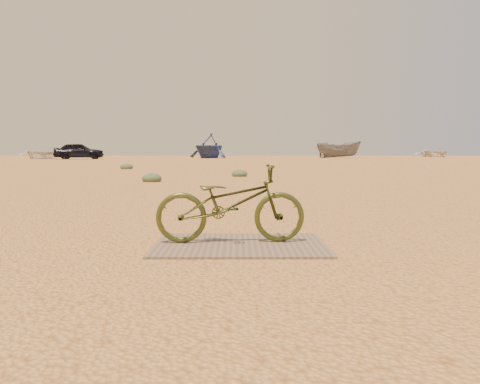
{
  "coord_description": "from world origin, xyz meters",
  "views": [
    {
      "loc": [
        0.42,
        -4.8,
        0.94
      ],
      "look_at": [
        0.44,
        -0.31,
        0.53
      ],
      "focal_mm": 35.0,
      "sensor_mm": 36.0,
      "label": 1
    }
  ],
  "objects_px": {
    "car": "(79,151)",
    "boat_far_left": "(209,146)",
    "bicycle": "(230,203)",
    "boat_far_right": "(434,152)",
    "boat_mid_right": "(339,150)",
    "boat_near_left": "(41,153)",
    "plywood_board": "(240,245)"
  },
  "relations": [
    {
      "from": "car",
      "to": "boat_near_left",
      "type": "distance_m",
      "value": 5.11
    },
    {
      "from": "bicycle",
      "to": "plywood_board",
      "type": "bearing_deg",
      "value": -134.87
    },
    {
      "from": "plywood_board",
      "to": "boat_near_left",
      "type": "distance_m",
      "value": 45.73
    },
    {
      "from": "plywood_board",
      "to": "bicycle",
      "type": "relative_size",
      "value": 1.14
    },
    {
      "from": "bicycle",
      "to": "car",
      "type": "height_order",
      "value": "car"
    },
    {
      "from": "car",
      "to": "boat_far_left",
      "type": "height_order",
      "value": "boat_far_left"
    },
    {
      "from": "bicycle",
      "to": "boat_near_left",
      "type": "distance_m",
      "value": 45.61
    },
    {
      "from": "bicycle",
      "to": "boat_mid_right",
      "type": "height_order",
      "value": "boat_mid_right"
    },
    {
      "from": "plywood_board",
      "to": "boat_near_left",
      "type": "relative_size",
      "value": 0.32
    },
    {
      "from": "car",
      "to": "boat_far_left",
      "type": "distance_m",
      "value": 12.63
    },
    {
      "from": "boat_near_left",
      "to": "boat_far_left",
      "type": "distance_m",
      "value": 16.54
    },
    {
      "from": "boat_near_left",
      "to": "boat_far_right",
      "type": "bearing_deg",
      "value": -18.37
    },
    {
      "from": "boat_far_right",
      "to": "bicycle",
      "type": "bearing_deg",
      "value": -116.36
    },
    {
      "from": "car",
      "to": "boat_mid_right",
      "type": "relative_size",
      "value": 0.99
    },
    {
      "from": "boat_near_left",
      "to": "boat_far_left",
      "type": "height_order",
      "value": "boat_far_left"
    },
    {
      "from": "boat_near_left",
      "to": "bicycle",
      "type": "bearing_deg",
      "value": -96.13
    },
    {
      "from": "boat_mid_right",
      "to": "boat_far_left",
      "type": "bearing_deg",
      "value": 100.17
    },
    {
      "from": "boat_mid_right",
      "to": "plywood_board",
      "type": "bearing_deg",
      "value": 174.99
    },
    {
      "from": "bicycle",
      "to": "boat_far_right",
      "type": "height_order",
      "value": "boat_far_right"
    },
    {
      "from": "boat_mid_right",
      "to": "boat_far_right",
      "type": "height_order",
      "value": "boat_mid_right"
    },
    {
      "from": "boat_far_right",
      "to": "boat_mid_right",
      "type": "bearing_deg",
      "value": -152.8
    },
    {
      "from": "boat_near_left",
      "to": "plywood_board",
      "type": "bearing_deg",
      "value": -96.06
    },
    {
      "from": "boat_far_left",
      "to": "boat_far_right",
      "type": "distance_m",
      "value": 27.35
    },
    {
      "from": "car",
      "to": "boat_far_right",
      "type": "bearing_deg",
      "value": -82.54
    },
    {
      "from": "boat_mid_right",
      "to": "boat_near_left",
      "type": "bearing_deg",
      "value": 103.07
    },
    {
      "from": "car",
      "to": "boat_mid_right",
      "type": "height_order",
      "value": "boat_mid_right"
    },
    {
      "from": "plywood_board",
      "to": "bicycle",
      "type": "distance_m",
      "value": 0.41
    },
    {
      "from": "plywood_board",
      "to": "boat_far_left",
      "type": "distance_m",
      "value": 43.6
    },
    {
      "from": "plywood_board",
      "to": "boat_far_left",
      "type": "relative_size",
      "value": 0.34
    },
    {
      "from": "boat_near_left",
      "to": "car",
      "type": "bearing_deg",
      "value": -58.06
    },
    {
      "from": "boat_near_left",
      "to": "boat_far_left",
      "type": "xyz_separation_m",
      "value": [
        16.39,
        2.04,
        0.74
      ]
    },
    {
      "from": "car",
      "to": "boat_far_left",
      "type": "xyz_separation_m",
      "value": [
        11.84,
        4.36,
        0.53
      ]
    }
  ]
}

